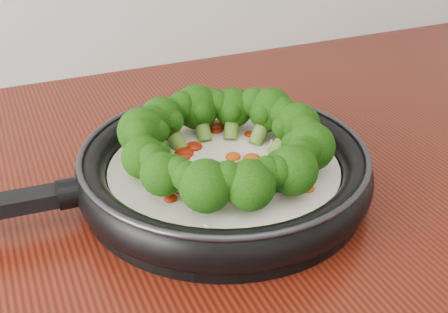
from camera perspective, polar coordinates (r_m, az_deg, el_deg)
name	(u,v)px	position (r m, az deg, el deg)	size (l,w,h in m)	color
skillet	(222,162)	(0.70, -0.19, -0.59)	(0.57, 0.38, 0.10)	black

